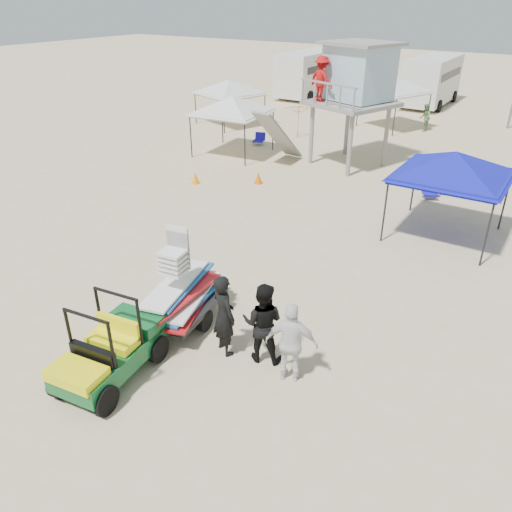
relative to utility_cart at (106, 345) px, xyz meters
The scene contains 19 objects.
ground 1.56m from the utility_cart, 70.23° to the left, with size 140.00×140.00×0.00m, color beige.
utility_cart is the anchor object (origin of this frame).
surf_trailer 2.33m from the utility_cart, 89.96° to the left, with size 1.68×2.72×2.25m.
man_left 2.54m from the utility_cart, 53.21° to the left, with size 0.71×0.47×1.96m, color black.
man_mid 3.29m from the utility_cart, 43.93° to the left, with size 0.92×0.72×1.90m, color black.
man_right 3.81m from the utility_cart, 32.27° to the left, with size 1.08×0.45×1.85m, color white.
lifeguard_tower 16.97m from the utility_cart, 96.65° to the left, with size 4.18×4.18×5.25m.
canopy_blue 11.83m from the utility_cart, 69.77° to the left, with size 3.25×3.25×3.27m.
canopy_white_a 16.82m from the utility_cart, 116.18° to the left, with size 3.44×3.44×3.24m.
canopy_white_b 23.01m from the utility_cart, 119.08° to the left, with size 4.04×4.04×3.05m.
canopy_white_c 24.84m from the utility_cart, 95.85° to the left, with size 4.00×4.00×3.31m.
umbrella_a 20.47m from the utility_cart, 107.51° to the left, with size 1.96×2.00×1.80m, color red.
umbrella_b 23.45m from the utility_cart, 95.67° to the left, with size 2.09×2.13×1.92m, color gold.
cone_near 12.17m from the utility_cart, 120.48° to the left, with size 0.34×0.34×0.50m, color orange.
cone_far 12.56m from the utility_cart, 108.10° to the left, with size 0.34×0.34×0.50m, color #F06307.
beach_chair_a 18.57m from the utility_cart, 112.71° to the left, with size 0.68×0.74×0.64m.
beach_chair_b 14.44m from the utility_cart, 78.92° to the left, with size 0.72×0.80×0.64m.
rv_far_left 33.31m from the utility_cart, 110.32° to the left, with size 2.64×6.80×3.25m.
rv_mid_left 32.84m from the utility_cart, 94.47° to the left, with size 2.65×6.50×3.25m.
Camera 1 is at (6.58, -6.43, 7.26)m, focal length 35.00 mm.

